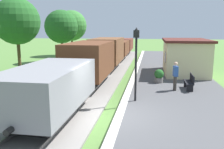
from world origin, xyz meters
TOP-DOWN VIEW (x-y plane):
  - ground_plane at (0.00, 0.00)m, footprint 160.00×160.00m
  - platform_slab at (3.20, 0.00)m, footprint 6.00×60.00m
  - platform_edge_stripe at (0.40, 0.00)m, footprint 0.36×60.00m
  - track_ballast at (-2.40, 0.00)m, footprint 3.80×60.00m
  - rail_near at (-1.68, 0.00)m, footprint 0.07×60.00m
  - rail_far at (-3.12, 0.00)m, footprint 0.07×60.00m
  - freight_train at (-2.40, 12.18)m, footprint 2.50×32.60m
  - station_hut at (4.40, 10.60)m, footprint 3.50×5.80m
  - bench_near_hut at (4.04, 5.07)m, footprint 0.42×1.50m
  - bench_down_platform at (4.04, 14.90)m, footprint 0.42×1.50m
  - person_waiting at (3.12, 4.69)m, footprint 0.30×0.42m
  - potted_planter at (2.25, 6.63)m, footprint 0.64×0.64m
  - lamp_post_near at (0.93, 2.19)m, footprint 0.28×0.28m
  - tree_trackside_far at (-9.74, 9.71)m, footprint 3.96×3.96m
  - tree_field_left at (-8.55, 16.96)m, footprint 3.78×3.78m
  - tree_field_distant at (-9.63, 23.78)m, footprint 4.29×4.29m

SIDE VIEW (x-z plane):
  - ground_plane at x=0.00m, z-range 0.00..0.00m
  - track_ballast at x=-2.40m, z-range 0.00..0.12m
  - platform_slab at x=3.20m, z-range 0.00..0.25m
  - rail_near at x=-1.68m, z-range 0.12..0.26m
  - rail_far at x=-3.12m, z-range 0.12..0.26m
  - platform_edge_stripe at x=0.40m, z-range 0.25..0.26m
  - bench_near_hut at x=4.04m, z-range 0.27..1.18m
  - bench_down_platform at x=4.04m, z-range 0.27..1.18m
  - potted_planter at x=2.25m, z-range 0.26..1.18m
  - person_waiting at x=3.12m, z-range 0.33..2.04m
  - freight_train at x=-2.40m, z-range 0.17..2.89m
  - station_hut at x=4.40m, z-range 0.26..3.04m
  - lamp_post_near at x=0.93m, z-range 0.95..4.65m
  - tree_field_left at x=-8.55m, z-range 1.08..7.04m
  - tree_field_distant at x=-9.63m, z-range 1.05..7.47m
  - tree_trackside_far at x=-9.74m, z-range 1.24..7.69m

